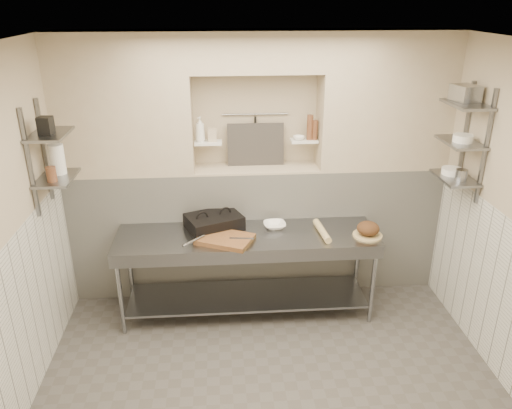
{
  "coord_description": "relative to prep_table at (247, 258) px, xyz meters",
  "views": [
    {
      "loc": [
        -0.39,
        -3.26,
        3.11
      ],
      "look_at": [
        -0.07,
        0.9,
        1.35
      ],
      "focal_mm": 35.0,
      "sensor_mm": 36.0,
      "label": 1
    }
  ],
  "objects": [
    {
      "name": "floor",
      "position": [
        0.14,
        -1.18,
        -0.69
      ],
      "size": [
        4.0,
        3.9,
        0.1
      ],
      "primitive_type": "cube",
      "color": "#47433E",
      "rests_on": "ground"
    },
    {
      "name": "ceiling",
      "position": [
        0.14,
        -1.18,
        2.21
      ],
      "size": [
        4.0,
        3.9,
        0.1
      ],
      "primitive_type": "cube",
      "color": "silver",
      "rests_on": "ground"
    },
    {
      "name": "wall_back",
      "position": [
        0.14,
        0.82,
        0.76
      ],
      "size": [
        4.0,
        0.1,
        2.8
      ],
      "primitive_type": "cube",
      "color": "tan",
      "rests_on": "ground"
    },
    {
      "name": "backwall_lower",
      "position": [
        0.14,
        0.57,
        0.06
      ],
      "size": [
        4.0,
        0.4,
        1.4
      ],
      "primitive_type": "cube",
      "color": "silver",
      "rests_on": "floor"
    },
    {
      "name": "alcove_sill",
      "position": [
        0.14,
        0.57,
        0.77
      ],
      "size": [
        1.3,
        0.4,
        0.02
      ],
      "primitive_type": "cube",
      "color": "tan",
      "rests_on": "backwall_lower"
    },
    {
      "name": "backwall_pillar_left",
      "position": [
        -1.19,
        0.57,
        1.46
      ],
      "size": [
        1.35,
        0.4,
        1.4
      ],
      "primitive_type": "cube",
      "color": "tan",
      "rests_on": "backwall_lower"
    },
    {
      "name": "backwall_pillar_right",
      "position": [
        1.46,
        0.57,
        1.46
      ],
      "size": [
        1.35,
        0.4,
        1.4
      ],
      "primitive_type": "cube",
      "color": "tan",
      "rests_on": "backwall_lower"
    },
    {
      "name": "backwall_header",
      "position": [
        0.14,
        0.57,
        1.96
      ],
      "size": [
        1.3,
        0.4,
        0.4
      ],
      "primitive_type": "cube",
      "color": "tan",
      "rests_on": "backwall_lower"
    },
    {
      "name": "wainscot_left",
      "position": [
        -1.85,
        -1.18,
        0.06
      ],
      "size": [
        0.02,
        3.9,
        1.4
      ],
      "primitive_type": "cube",
      "color": "silver",
      "rests_on": "floor"
    },
    {
      "name": "alcove_shelf_left",
      "position": [
        -0.36,
        0.57,
        1.06
      ],
      "size": [
        0.28,
        0.16,
        0.02
      ],
      "primitive_type": "cube",
      "color": "white",
      "rests_on": "backwall_lower"
    },
    {
      "name": "alcove_shelf_right",
      "position": [
        0.64,
        0.57,
        1.06
      ],
      "size": [
        0.28,
        0.16,
        0.02
      ],
      "primitive_type": "cube",
      "color": "white",
      "rests_on": "backwall_lower"
    },
    {
      "name": "utensil_rail",
      "position": [
        0.14,
        0.74,
        1.31
      ],
      "size": [
        0.7,
        0.02,
        0.02
      ],
      "primitive_type": "cylinder",
      "rotation": [
        0.0,
        1.57,
        0.0
      ],
      "color": "gray",
      "rests_on": "wall_back"
    },
    {
      "name": "hanging_steel",
      "position": [
        0.14,
        0.72,
        1.14
      ],
      "size": [
        0.02,
        0.02,
        0.3
      ],
      "primitive_type": "cylinder",
      "color": "black",
      "rests_on": "utensil_rail"
    },
    {
      "name": "splash_panel",
      "position": [
        0.14,
        0.67,
        1.0
      ],
      "size": [
        0.6,
        0.08,
        0.45
      ],
      "primitive_type": "cube",
      "rotation": [
        -0.14,
        0.0,
        0.0
      ],
      "color": "#383330",
      "rests_on": "alcove_sill"
    },
    {
      "name": "shelf_rail_left_a",
      "position": [
        -1.84,
        0.07,
        1.16
      ],
      "size": [
        0.03,
        0.03,
        0.95
      ],
      "primitive_type": "cube",
      "color": "slate",
      "rests_on": "wall_left"
    },
    {
      "name": "shelf_rail_left_b",
      "position": [
        -1.84,
        -0.33,
        1.16
      ],
      "size": [
        0.03,
        0.03,
        0.95
      ],
      "primitive_type": "cube",
      "color": "slate",
      "rests_on": "wall_left"
    },
    {
      "name": "wall_shelf_left_lower",
      "position": [
        -1.7,
        -0.13,
        0.96
      ],
      "size": [
        0.3,
        0.5,
        0.02
      ],
      "primitive_type": "cube",
      "color": "slate",
      "rests_on": "wall_left"
    },
    {
      "name": "wall_shelf_left_upper",
      "position": [
        -1.7,
        -0.13,
        1.36
      ],
      "size": [
        0.3,
        0.5,
        0.03
      ],
      "primitive_type": "cube",
      "color": "slate",
      "rests_on": "wall_left"
    },
    {
      "name": "shelf_rail_right_a",
      "position": [
        2.11,
        0.07,
        1.21
      ],
      "size": [
        0.03,
        0.03,
        1.05
      ],
      "primitive_type": "cube",
      "color": "slate",
      "rests_on": "wall_right"
    },
    {
      "name": "shelf_rail_right_b",
      "position": [
        2.11,
        -0.33,
        1.21
      ],
      "size": [
        0.03,
        0.03,
        1.05
      ],
      "primitive_type": "cube",
      "color": "slate",
      "rests_on": "wall_right"
    },
    {
      "name": "wall_shelf_right_lower",
      "position": [
        1.98,
        -0.13,
        0.86
      ],
      "size": [
        0.3,
        0.5,
        0.02
      ],
      "primitive_type": "cube",
      "color": "slate",
      "rests_on": "wall_right"
    },
    {
      "name": "wall_shelf_right_mid",
      "position": [
        1.98,
        -0.13,
        1.21
      ],
      "size": [
        0.3,
        0.5,
        0.02
      ],
      "primitive_type": "cube",
      "color": "slate",
      "rests_on": "wall_right"
    },
    {
      "name": "wall_shelf_right_upper",
      "position": [
        1.98,
        -0.13,
        1.56
      ],
      "size": [
        0.3,
        0.5,
        0.03
      ],
      "primitive_type": "cube",
      "color": "slate",
      "rests_on": "wall_right"
    },
    {
      "name": "prep_table",
      "position": [
        0.0,
        0.0,
        0.0
      ],
      "size": [
        2.6,
        0.7,
        0.9
      ],
      "color": "gray",
      "rests_on": "floor"
    },
    {
      "name": "panini_press",
      "position": [
        -0.32,
        0.19,
        0.33
      ],
      "size": [
        0.64,
        0.56,
        0.14
      ],
      "rotation": [
        0.0,
        0.0,
        0.39
      ],
      "color": "black",
      "rests_on": "prep_table"
    },
    {
      "name": "cutting_board",
      "position": [
        -0.22,
        -0.11,
        0.28
      ],
      "size": [
        0.61,
        0.54,
        0.05
      ],
      "primitive_type": "cube",
      "rotation": [
        0.0,
        0.0,
        -0.43
      ],
      "color": "brown",
      "rests_on": "prep_table"
    },
    {
      "name": "knife_blade",
      "position": [
        -0.06,
        -0.16,
        0.31
      ],
      "size": [
        0.24,
        0.05,
        0.01
      ],
      "primitive_type": "cube",
      "rotation": [
        0.0,
        0.0,
        -0.11
      ],
      "color": "gray",
      "rests_on": "cutting_board"
    },
    {
      "name": "tongs",
      "position": [
        -0.52,
        -0.19,
        0.32
      ],
      "size": [
        0.21,
        0.22,
        0.03
      ],
      "primitive_type": "cylinder",
      "rotation": [
        1.57,
        0.0,
        -0.74
      ],
      "color": "gray",
      "rests_on": "cutting_board"
    },
    {
      "name": "mixing_bowl",
      "position": [
        0.29,
        0.15,
        0.29
      ],
      "size": [
        0.24,
        0.24,
        0.06
      ],
      "primitive_type": "imported",
      "rotation": [
        0.0,
        0.0,
        0.07
      ],
      "color": "white",
      "rests_on": "prep_table"
    },
    {
      "name": "rolling_pin",
      "position": [
        0.75,
        -0.03,
        0.29
      ],
      "size": [
        0.1,
        0.45,
        0.07
      ],
      "primitive_type": "cylinder",
      "rotation": [
        1.57,
        0.0,
        0.08
      ],
      "color": "tan",
      "rests_on": "prep_table"
    },
    {
      "name": "bread_board",
      "position": [
        1.19,
        -0.11,
        0.27
      ],
      "size": [
        0.29,
        0.29,
        0.02
      ],
      "primitive_type": "cylinder",
      "color": "tan",
      "rests_on": "prep_table"
    },
    {
      "name": "bread_loaf",
      "position": [
        1.19,
        -0.11,
        0.34
      ],
      "size": [
        0.22,
        0.22,
        0.13
      ],
      "primitive_type": "ellipsoid",
      "color": "#4C2D19",
      "rests_on": "bread_board"
    },
    {
      "name": "bottle_soap",
      "position": [
        -0.44,
        0.58,
        1.2
      ],
      "size": [
        0.13,
        0.13,
        0.26
      ],
      "primitive_type": "imported",
      "rotation": [
        0.0,
        0.0,
        -0.41
      ],
      "color": "white",
      "rests_on": "alcove_shelf_left"
    },
    {
      "name": "jar_alcove",
      "position": [
        -0.32,
        0.58,
        1.14
      ],
      "size": [
        0.09,
        0.09,
        0.13
      ],
      "primitive_type": "cube",
      "color": "tan",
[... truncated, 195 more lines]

